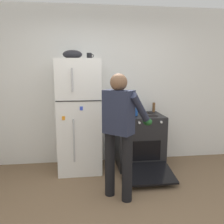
% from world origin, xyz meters
% --- Properties ---
extents(kitchen_wall_back, '(6.00, 0.10, 2.70)m').
position_xyz_m(kitchen_wall_back, '(0.00, 1.95, 1.35)').
color(kitchen_wall_back, white).
rests_on(kitchen_wall_back, ground).
extents(refrigerator, '(0.68, 0.72, 1.81)m').
position_xyz_m(refrigerator, '(-0.45, 1.57, 0.90)').
color(refrigerator, white).
rests_on(refrigerator, ground).
extents(stove_range, '(0.76, 1.21, 0.90)m').
position_xyz_m(stove_range, '(0.55, 1.55, 0.44)').
color(stove_range, black).
rests_on(stove_range, ground).
extents(person_cook, '(0.68, 0.72, 1.60)m').
position_xyz_m(person_cook, '(0.06, 0.61, 0.96)').
color(person_cook, black).
rests_on(person_cook, ground).
extents(red_pot, '(0.32, 0.22, 0.12)m').
position_xyz_m(red_pot, '(0.39, 1.52, 0.96)').
color(red_pot, '#19479E').
rests_on(red_pot, stove_range).
extents(coffee_mug, '(0.11, 0.08, 0.10)m').
position_xyz_m(coffee_mug, '(-0.27, 1.62, 1.85)').
color(coffee_mug, black).
rests_on(coffee_mug, refrigerator).
extents(pepper_mill, '(0.05, 0.05, 0.17)m').
position_xyz_m(pepper_mill, '(0.85, 1.77, 0.99)').
color(pepper_mill, brown).
rests_on(pepper_mill, stove_range).
extents(mixing_bowl, '(0.30, 0.30, 0.13)m').
position_xyz_m(mixing_bowl, '(-0.53, 1.57, 1.87)').
color(mixing_bowl, black).
rests_on(mixing_bowl, refrigerator).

